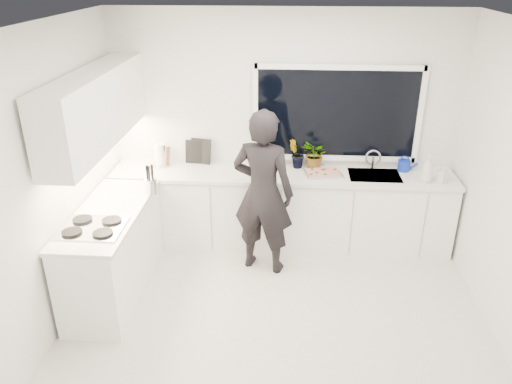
{
  "coord_description": "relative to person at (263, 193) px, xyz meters",
  "views": [
    {
      "loc": [
        0.08,
        -3.86,
        3.12
      ],
      "look_at": [
        -0.23,
        0.4,
        1.15
      ],
      "focal_mm": 35.0,
      "sensor_mm": 36.0,
      "label": 1
    }
  ],
  "objects": [
    {
      "name": "floor",
      "position": [
        0.19,
        -0.9,
        -0.92
      ],
      "size": [
        4.0,
        3.5,
        0.02
      ],
      "primitive_type": "cube",
      "color": "beige",
      "rests_on": "ground"
    },
    {
      "name": "wall_back",
      "position": [
        0.19,
        0.86,
        0.44
      ],
      "size": [
        4.0,
        0.02,
        2.7
      ],
      "primitive_type": "cube",
      "color": "white",
      "rests_on": "ground"
    },
    {
      "name": "wall_left",
      "position": [
        -1.82,
        -0.9,
        0.44
      ],
      "size": [
        0.02,
        3.5,
        2.7
      ],
      "primitive_type": "cube",
      "color": "white",
      "rests_on": "ground"
    },
    {
      "name": "ceiling",
      "position": [
        0.19,
        -0.9,
        1.8
      ],
      "size": [
        4.0,
        3.5,
        0.02
      ],
      "primitive_type": "cube",
      "color": "white",
      "rests_on": "wall_back"
    },
    {
      "name": "window",
      "position": [
        0.79,
        0.83,
        0.64
      ],
      "size": [
        1.8,
        0.02,
        1.0
      ],
      "primitive_type": "cube",
      "color": "black",
      "rests_on": "wall_back"
    },
    {
      "name": "base_cabinets_back",
      "position": [
        0.19,
        0.55,
        -0.47
      ],
      "size": [
        3.92,
        0.58,
        0.88
      ],
      "primitive_type": "cube",
      "color": "white",
      "rests_on": "floor"
    },
    {
      "name": "base_cabinets_left",
      "position": [
        -1.48,
        -0.55,
        -0.47
      ],
      "size": [
        0.58,
        1.6,
        0.88
      ],
      "primitive_type": "cube",
      "color": "white",
      "rests_on": "floor"
    },
    {
      "name": "countertop_back",
      "position": [
        0.19,
        0.54,
        -0.01
      ],
      "size": [
        3.94,
        0.62,
        0.04
      ],
      "primitive_type": "cube",
      "color": "silver",
      "rests_on": "base_cabinets_back"
    },
    {
      "name": "countertop_left",
      "position": [
        -1.48,
        -0.55,
        -0.01
      ],
      "size": [
        0.62,
        1.6,
        0.04
      ],
      "primitive_type": "cube",
      "color": "silver",
      "rests_on": "base_cabinets_left"
    },
    {
      "name": "upper_cabinets",
      "position": [
        -1.6,
        -0.2,
        0.94
      ],
      "size": [
        0.34,
        2.1,
        0.7
      ],
      "primitive_type": "cube",
      "color": "white",
      "rests_on": "wall_left"
    },
    {
      "name": "sink",
      "position": [
        1.24,
        0.55,
        -0.04
      ],
      "size": [
        0.58,
        0.42,
        0.14
      ],
      "primitive_type": "cube",
      "color": "silver",
      "rests_on": "countertop_back"
    },
    {
      "name": "faucet",
      "position": [
        1.24,
        0.75,
        0.12
      ],
      "size": [
        0.03,
        0.03,
        0.22
      ],
      "primitive_type": "cylinder",
      "color": "silver",
      "rests_on": "countertop_back"
    },
    {
      "name": "stovetop",
      "position": [
        -1.5,
        -0.9,
        0.02
      ],
      "size": [
        0.56,
        0.48,
        0.03
      ],
      "primitive_type": "cube",
      "color": "black",
      "rests_on": "countertop_left"
    },
    {
      "name": "person",
      "position": [
        0.0,
        0.0,
        0.0
      ],
      "size": [
        0.75,
        0.59,
        1.82
      ],
      "primitive_type": "imported",
      "rotation": [
        0.0,
        0.0,
        2.88
      ],
      "color": "black",
      "rests_on": "floor"
    },
    {
      "name": "pizza_tray",
      "position": [
        0.65,
        0.52,
        0.02
      ],
      "size": [
        0.46,
        0.37,
        0.03
      ],
      "primitive_type": "cube",
      "rotation": [
        0.0,
        0.0,
        0.2
      ],
      "color": "silver",
      "rests_on": "countertop_back"
    },
    {
      "name": "pizza",
      "position": [
        0.65,
        0.52,
        0.04
      ],
      "size": [
        0.42,
        0.33,
        0.01
      ],
      "primitive_type": "cube",
      "rotation": [
        0.0,
        0.0,
        0.2
      ],
      "color": "red",
      "rests_on": "pizza_tray"
    },
    {
      "name": "watering_can",
      "position": [
        1.59,
        0.71,
        0.07
      ],
      "size": [
        0.14,
        0.14,
        0.13
      ],
      "primitive_type": "cylinder",
      "rotation": [
        0.0,
        0.0,
        0.0
      ],
      "color": "#122DAA",
      "rests_on": "countertop_back"
    },
    {
      "name": "paper_towel_roll",
      "position": [
        -1.26,
        0.65,
        0.14
      ],
      "size": [
        0.13,
        0.13,
        0.26
      ],
      "primitive_type": "cylinder",
      "rotation": [
        0.0,
        0.0,
        -0.24
      ],
      "color": "white",
      "rests_on": "countertop_back"
    },
    {
      "name": "knife_block",
      "position": [
        -1.23,
        0.69,
        0.12
      ],
      "size": [
        0.15,
        0.13,
        0.22
      ],
      "primitive_type": "cube",
      "rotation": [
        0.0,
        0.0,
        -0.24
      ],
      "color": "brown",
      "rests_on": "countertop_back"
    },
    {
      "name": "utensil_crock",
      "position": [
        -1.17,
        -0.1,
        0.09
      ],
      "size": [
        0.17,
        0.17,
        0.16
      ],
      "primitive_type": "cylinder",
      "rotation": [
        0.0,
        0.0,
        -0.42
      ],
      "color": "silver",
      "rests_on": "countertop_left"
    },
    {
      "name": "picture_frame_large",
      "position": [
        -0.87,
        0.79,
        0.15
      ],
      "size": [
        0.22,
        0.03,
        0.28
      ],
      "primitive_type": "cube",
      "rotation": [
        0.0,
        0.0,
        -0.06
      ],
      "color": "black",
      "rests_on": "countertop_back"
    },
    {
      "name": "picture_frame_small",
      "position": [
        -0.79,
        0.79,
        0.16
      ],
      "size": [
        0.25,
        0.08,
        0.3
      ],
      "primitive_type": "cube",
      "rotation": [
        0.0,
        0.0,
        -0.25
      ],
      "color": "black",
      "rests_on": "countertop_back"
    },
    {
      "name": "herb_plants",
      "position": [
        0.42,
        0.71,
        0.18
      ],
      "size": [
        0.88,
        0.4,
        0.34
      ],
      "color": "#26662D",
      "rests_on": "countertop_back"
    },
    {
      "name": "soap_bottles",
      "position": [
        1.82,
        0.4,
        0.15
      ],
      "size": [
        0.32,
        0.17,
        0.32
      ],
      "color": "#D8BF66",
      "rests_on": "countertop_back"
    }
  ]
}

